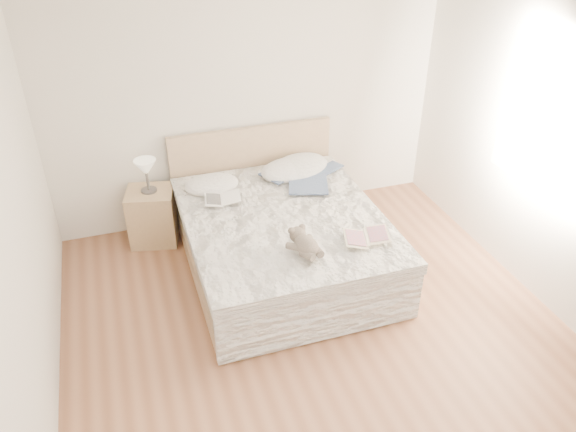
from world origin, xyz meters
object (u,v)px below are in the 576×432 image
object	(u,v)px
bed	(281,237)
childrens_book	(366,237)
nightstand	(153,216)
photo_book	(223,199)
teddy_bear	(306,252)
table_lamp	(146,169)

from	to	relation	value
bed	childrens_book	size ratio (longest dim) A/B	5.34
nightstand	photo_book	distance (m)	0.87
childrens_book	teddy_bear	xyz separation A→B (m)	(-0.55, -0.06, 0.02)
table_lamp	teddy_bear	distance (m)	1.88
bed	nightstand	xyz separation A→B (m)	(-1.09, 0.80, -0.03)
table_lamp	childrens_book	world-z (taller)	table_lamp
childrens_book	table_lamp	bearing A→B (deg)	154.49
teddy_bear	table_lamp	bearing A→B (deg)	109.31
bed	photo_book	bearing A→B (deg)	145.99
photo_book	childrens_book	distance (m)	1.40
nightstand	table_lamp	xyz separation A→B (m)	(0.00, 0.01, 0.52)
teddy_bear	nightstand	bearing A→B (deg)	109.51
table_lamp	teddy_bear	bearing A→B (deg)	-55.37
photo_book	teddy_bear	distance (m)	1.14
bed	table_lamp	xyz separation A→B (m)	(-1.08, 0.80, 0.49)
bed	nightstand	distance (m)	1.35
bed	teddy_bear	world-z (taller)	bed
childrens_book	photo_book	bearing A→B (deg)	152.12
nightstand	teddy_bear	size ratio (longest dim) A/B	1.77
bed	childrens_book	bearing A→B (deg)	-51.79
nightstand	childrens_book	distance (m)	2.22
bed	photo_book	size ratio (longest dim) A/B	6.18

